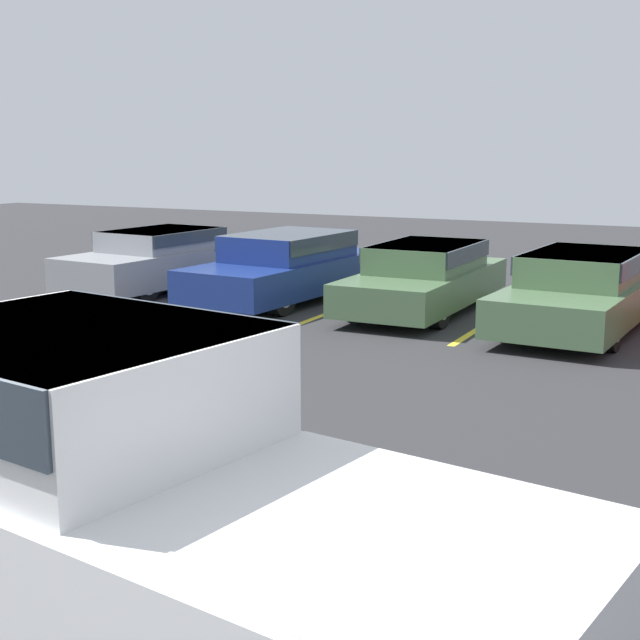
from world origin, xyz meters
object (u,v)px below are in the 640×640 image
Objects in this scene: parked_sedan_b at (287,264)px; parked_sedan_d at (583,288)px; pickup_truck at (104,491)px; parked_sedan_a at (160,258)px; parked_sedan_c at (425,275)px.

parked_sedan_b reaches higher than parked_sedan_d.
parked_sedan_b is (-4.73, 10.89, -0.25)m from pickup_truck.
parked_sedan_a is 0.94× the size of parked_sedan_b.
parked_sedan_d is at bearing 92.01° from parked_sedan_b.
pickup_truck is 1.35× the size of parked_sedan_c.
pickup_truck is 11.88m from parked_sedan_b.
parked_sedan_a is 8.48m from parked_sedan_d.
pickup_truck reaches higher than parked_sedan_c.
parked_sedan_a is 2.95m from parked_sedan_b.
parked_sedan_a is at bearing -88.70° from parked_sedan_c.
parked_sedan_d is at bearing 93.33° from parked_sedan_a.
pickup_truck reaches higher than parked_sedan_b.
parked_sedan_d reaches higher than parked_sedan_c.
pickup_truck is 10.68m from parked_sedan_d.
parked_sedan_d is at bearing 83.17° from parked_sedan_c.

